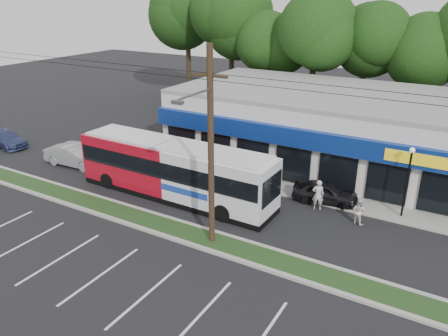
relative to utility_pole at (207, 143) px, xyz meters
name	(u,v)px	position (x,y,z in m)	size (l,w,h in m)	color
ground	(154,236)	(-2.83, -0.93, -5.41)	(120.00, 120.00, 0.00)	black
grass_strip	(166,226)	(-2.83, 0.07, -5.35)	(40.00, 1.60, 0.12)	#203D19
curb_south	(156,233)	(-2.83, -0.78, -5.34)	(40.00, 0.25, 0.14)	#9E9E93
curb_north	(175,220)	(-2.83, 0.92, -5.34)	(40.00, 0.25, 0.14)	#9E9E93
sidewalk	(304,193)	(2.17, 8.07, -5.36)	(32.00, 2.20, 0.10)	#9E9E93
strip_mall	(346,128)	(2.67, 14.99, -2.76)	(25.00, 12.55, 5.30)	silver
utility_pole	(207,143)	(0.00, 0.00, 0.00)	(50.00, 2.77, 10.00)	black
lamp_post	(408,175)	(8.17, 7.87, -2.74)	(0.30, 0.30, 4.25)	black
tree_line	(367,36)	(1.17, 25.07, 3.00)	(46.76, 6.76, 11.83)	black
metrobus	(175,169)	(-4.68, 3.57, -3.53)	(13.26, 2.94, 3.55)	#A20C1C
car_dark	(325,192)	(3.73, 7.53, -4.74)	(1.59, 3.94, 1.34)	black
car_silver	(75,155)	(-14.28, 4.14, -4.61)	(1.69, 4.85, 1.60)	#979A9E
car_blue	(6,138)	(-22.83, 4.33, -4.75)	(1.86, 4.58, 1.33)	navy
pedestrian_a	(318,195)	(3.63, 6.40, -4.47)	(0.69, 0.45, 1.88)	beige
pedestrian_b	(359,211)	(6.17, 5.87, -4.65)	(0.74, 0.58, 1.53)	silver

